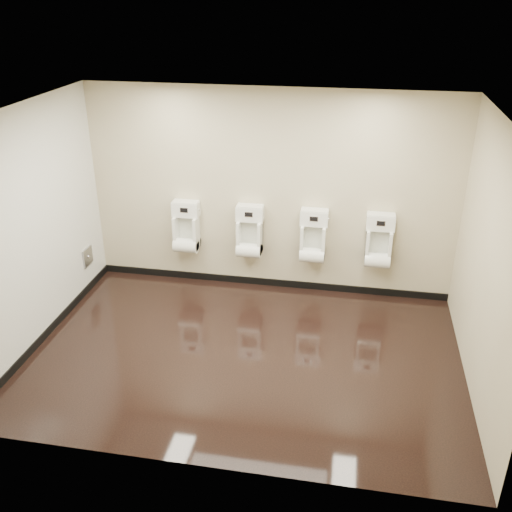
{
  "coord_description": "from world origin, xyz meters",
  "views": [
    {
      "loc": [
        1.12,
        -5.43,
        3.97
      ],
      "look_at": [
        0.03,
        0.55,
        1.03
      ],
      "focal_mm": 40.0,
      "sensor_mm": 36.0,
      "label": 1
    }
  ],
  "objects": [
    {
      "name": "access_panel",
      "position": [
        -2.48,
        1.2,
        0.5
      ],
      "size": [
        0.04,
        0.25,
        0.25
      ],
      "color": "#9E9EA3",
      "rests_on": "left_wall"
    },
    {
      "name": "ceiling",
      "position": [
        0.0,
        0.0,
        2.8
      ],
      "size": [
        5.0,
        3.5,
        0.0
      ],
      "primitive_type": "cube",
      "color": "silver"
    },
    {
      "name": "skirting_left",
      "position": [
        -2.49,
        0.0,
        0.05
      ],
      "size": [
        0.02,
        3.5,
        0.1
      ],
      "primitive_type": "cube",
      "color": "black",
      "rests_on": "ground"
    },
    {
      "name": "ground",
      "position": [
        0.0,
        0.0,
        0.0
      ],
      "size": [
        5.0,
        3.5,
        0.0
      ],
      "primitive_type": "cube",
      "color": "black",
      "rests_on": "ground"
    },
    {
      "name": "urinal_0",
      "position": [
        -1.16,
        1.62,
        0.82
      ],
      "size": [
        0.38,
        0.29,
        0.71
      ],
      "color": "white",
      "rests_on": "back_wall"
    },
    {
      "name": "urinal_2",
      "position": [
        0.62,
        1.62,
        0.82
      ],
      "size": [
        0.38,
        0.29,
        0.71
      ],
      "color": "white",
      "rests_on": "back_wall"
    },
    {
      "name": "tile_overlay_left",
      "position": [
        -2.5,
        0.0,
        1.4
      ],
      "size": [
        0.01,
        3.5,
        2.8
      ],
      "primitive_type": "cube",
      "color": "white",
      "rests_on": "ground"
    },
    {
      "name": "back_wall",
      "position": [
        0.0,
        1.75,
        1.4
      ],
      "size": [
        5.0,
        0.02,
        2.8
      ],
      "primitive_type": "cube",
      "color": "#C0B695",
      "rests_on": "ground"
    },
    {
      "name": "skirting_back",
      "position": [
        0.0,
        1.74,
        0.05
      ],
      "size": [
        5.0,
        0.02,
        0.1
      ],
      "primitive_type": "cube",
      "color": "black",
      "rests_on": "ground"
    },
    {
      "name": "right_wall",
      "position": [
        2.5,
        0.0,
        1.4
      ],
      "size": [
        0.02,
        3.5,
        2.8
      ],
      "primitive_type": "cube",
      "color": "#C0B695",
      "rests_on": "ground"
    },
    {
      "name": "urinal_3",
      "position": [
        1.49,
        1.62,
        0.82
      ],
      "size": [
        0.38,
        0.29,
        0.71
      ],
      "color": "white",
      "rests_on": "back_wall"
    },
    {
      "name": "urinal_1",
      "position": [
        -0.25,
        1.62,
        0.82
      ],
      "size": [
        0.38,
        0.29,
        0.71
      ],
      "color": "white",
      "rests_on": "back_wall"
    },
    {
      "name": "front_wall",
      "position": [
        0.0,
        -1.75,
        1.4
      ],
      "size": [
        5.0,
        0.02,
        2.8
      ],
      "primitive_type": "cube",
      "color": "#C0B695",
      "rests_on": "ground"
    },
    {
      "name": "left_wall",
      "position": [
        -2.5,
        0.0,
        1.4
      ],
      "size": [
        0.02,
        3.5,
        2.8
      ],
      "primitive_type": "cube",
      "color": "#C0B695",
      "rests_on": "ground"
    }
  ]
}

